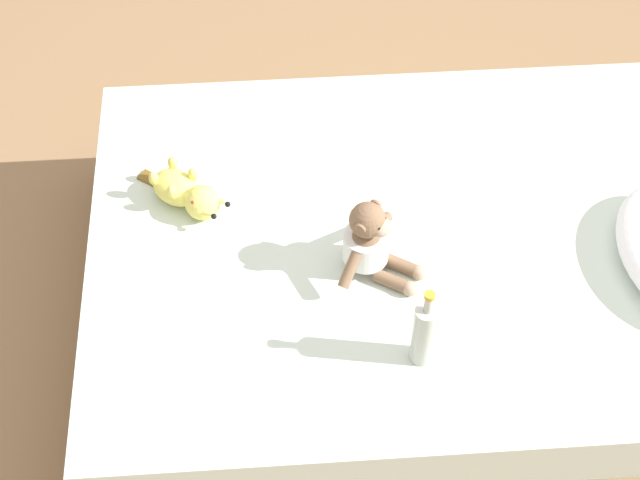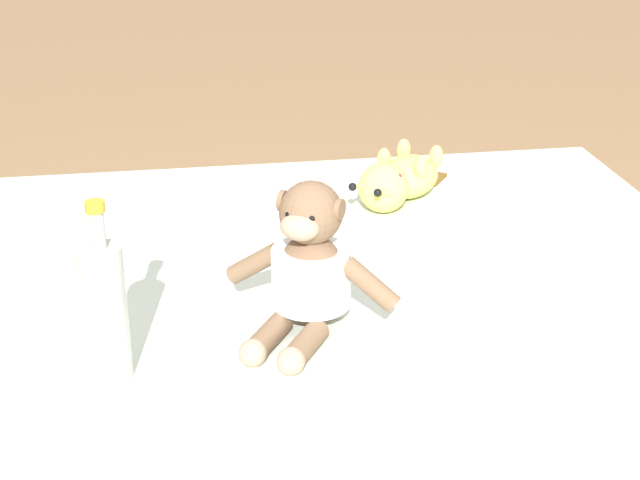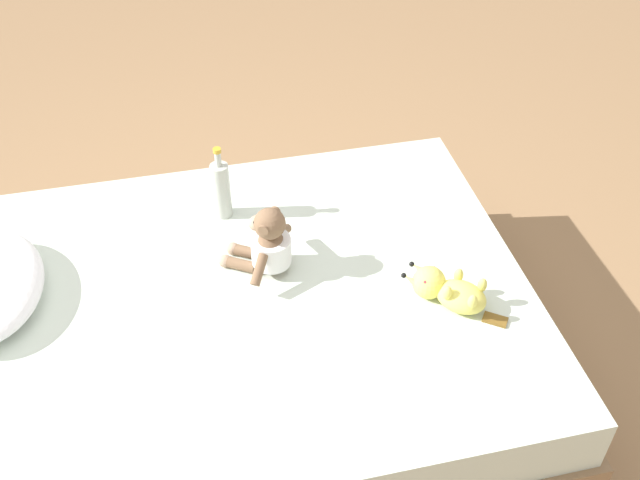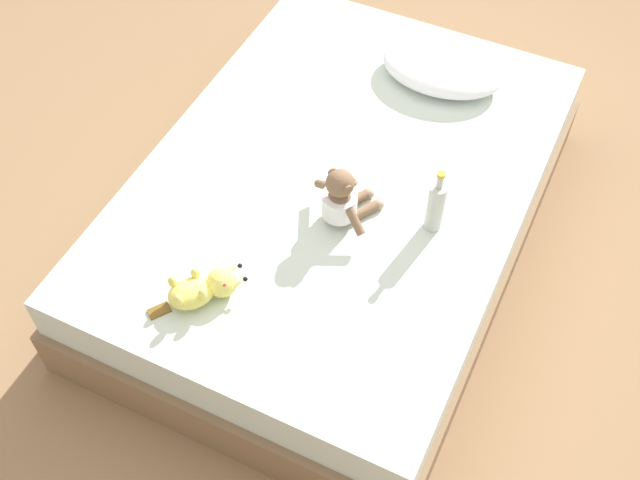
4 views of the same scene
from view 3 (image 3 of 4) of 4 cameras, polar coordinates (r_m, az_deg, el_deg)
ground_plane at (r=2.58m, az=-7.28°, el=-10.97°), size 16.00×16.00×0.00m
bed at (r=2.42m, az=-7.69°, el=-8.03°), size 1.38×1.96×0.41m
plush_monkey at (r=2.28m, az=-3.99°, el=-0.41°), size 0.26×0.25×0.24m
plush_yellow_creature at (r=2.24m, az=9.63°, el=-3.76°), size 0.26×0.28×0.10m
glass_bottle at (r=2.49m, az=-7.49°, el=3.84°), size 0.06×0.06×0.27m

